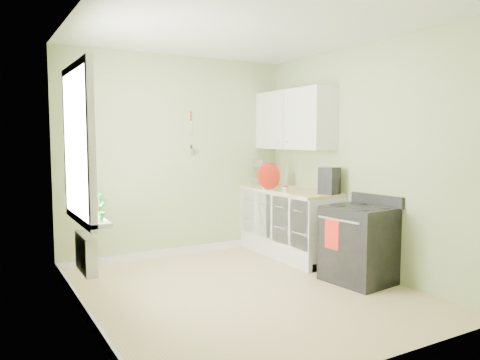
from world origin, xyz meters
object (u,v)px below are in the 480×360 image
stove (359,244)px  stand_mixer (259,173)px  kettle (265,182)px  coffee_maker (329,181)px

stove → stand_mixer: stand_mixer is taller
stand_mixer → kettle: 0.54m
stove → stand_mixer: bearing=90.1°
stand_mixer → coffee_maker: bearing=-84.9°
kettle → coffee_maker: coffee_maker is taller
stove → kettle: kettle is taller
kettle → stove: bearing=-82.1°
coffee_maker → stove: bearing=-100.6°
stand_mixer → kettle: bearing=-113.9°
stove → kettle: bearing=97.9°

